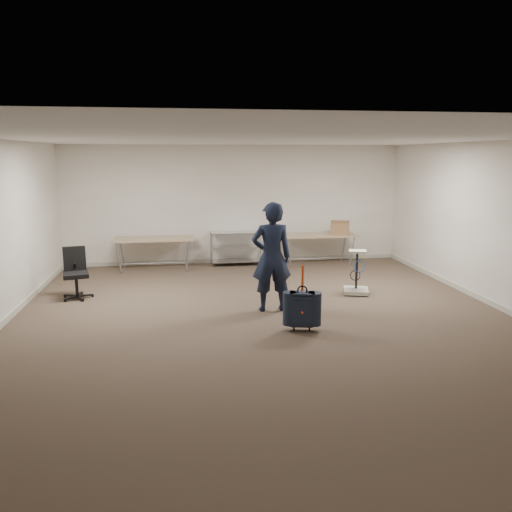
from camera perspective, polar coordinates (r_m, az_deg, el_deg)
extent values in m
plane|color=#45382A|center=(7.86, 1.13, -7.52)|extent=(9.00, 9.00, 0.00)
plane|color=beige|center=(11.95, -2.42, 5.87)|extent=(8.00, 0.00, 8.00)
plane|color=beige|center=(3.30, 14.40, -9.35)|extent=(8.00, 0.00, 8.00)
plane|color=beige|center=(9.08, 26.94, 2.90)|extent=(0.00, 9.00, 9.00)
plane|color=white|center=(7.44, 1.22, 13.33)|extent=(8.00, 8.00, 0.00)
cube|color=beige|center=(12.15, -2.36, -0.48)|extent=(8.00, 0.02, 0.10)
cube|color=beige|center=(9.35, 26.15, -5.31)|extent=(0.02, 9.00, 0.10)
cube|color=#8B7355|center=(11.45, -11.60, 1.94)|extent=(1.80, 0.75, 0.03)
cylinder|color=gray|center=(11.56, -11.49, -0.82)|extent=(1.50, 0.02, 0.02)
cylinder|color=gray|center=(11.29, -15.41, -0.26)|extent=(0.13, 0.04, 0.69)
cylinder|color=gray|center=(11.20, -7.78, -0.04)|extent=(0.13, 0.04, 0.69)
cylinder|color=gray|center=(11.88, -15.07, 0.32)|extent=(0.13, 0.04, 0.69)
cylinder|color=gray|center=(11.79, -7.82, 0.53)|extent=(0.13, 0.04, 0.69)
cube|color=#8B7355|center=(11.86, 7.07, 2.40)|extent=(1.80, 0.75, 0.03)
cylinder|color=gray|center=(11.96, 7.00, -0.26)|extent=(1.50, 0.02, 0.02)
cylinder|color=gray|center=(11.45, 3.80, 0.29)|extent=(0.13, 0.04, 0.69)
cylinder|color=gray|center=(11.86, 10.91, 0.49)|extent=(0.13, 0.04, 0.69)
cylinder|color=gray|center=(12.03, 3.20, 0.84)|extent=(0.13, 0.04, 0.69)
cylinder|color=gray|center=(12.42, 10.00, 1.01)|extent=(0.13, 0.04, 0.69)
cylinder|color=silver|center=(11.53, -5.07, 0.61)|extent=(0.02, 0.02, 0.80)
cylinder|color=silver|center=(11.66, 0.83, 0.77)|extent=(0.02, 0.02, 0.80)
cylinder|color=silver|center=(11.97, -5.20, 1.01)|extent=(0.02, 0.02, 0.80)
cylinder|color=silver|center=(12.09, 0.48, 1.16)|extent=(0.02, 0.02, 0.80)
cube|color=silver|center=(11.86, -2.22, -0.53)|extent=(1.20, 0.45, 0.02)
cube|color=silver|center=(11.79, -2.23, 1.13)|extent=(1.20, 0.45, 0.02)
cube|color=silver|center=(11.73, -2.24, 2.72)|extent=(1.20, 0.45, 0.01)
imported|color=black|center=(8.21, 1.79, -0.12)|extent=(0.67, 0.44, 1.82)
cube|color=black|center=(7.40, 5.28, -6.00)|extent=(0.40, 0.28, 0.49)
cube|color=black|center=(7.50, 5.24, -7.87)|extent=(0.35, 0.21, 0.03)
cylinder|color=black|center=(7.49, 4.36, -8.25)|extent=(0.04, 0.07, 0.07)
cylinder|color=black|center=(7.50, 6.12, -8.26)|extent=(0.04, 0.07, 0.07)
torus|color=black|center=(7.32, 5.32, -3.94)|extent=(0.16, 0.05, 0.16)
cube|color=#F9450D|center=(7.29, 5.34, -2.53)|extent=(0.03, 0.01, 0.38)
cylinder|color=black|center=(9.65, -19.74, -4.34)|extent=(0.56, 0.56, 0.08)
cylinder|color=black|center=(9.61, -19.81, -3.23)|extent=(0.06, 0.06, 0.37)
cube|color=black|center=(9.56, -19.89, -2.04)|extent=(0.52, 0.52, 0.07)
cube|color=black|center=(9.71, -20.03, -0.26)|extent=(0.40, 0.14, 0.45)
cube|color=beige|center=(9.59, 11.35, -3.91)|extent=(0.56, 0.56, 0.07)
cylinder|color=black|center=(9.38, 10.67, -4.46)|extent=(0.05, 0.05, 0.04)
cylinder|color=black|center=(9.54, 11.35, -1.55)|extent=(0.04, 0.04, 0.72)
cube|color=beige|center=(9.42, 11.53, 0.52)|extent=(0.38, 0.35, 0.04)
torus|color=blue|center=(9.43, 11.87, -1.16)|extent=(0.25, 0.16, 0.22)
cube|color=olive|center=(11.88, 9.57, 3.20)|extent=(0.51, 0.44, 0.32)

